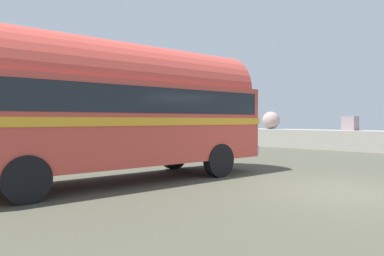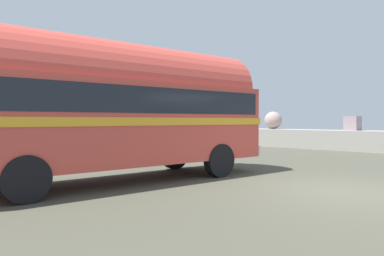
# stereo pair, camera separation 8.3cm
# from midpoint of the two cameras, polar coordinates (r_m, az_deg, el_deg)

# --- Properties ---
(ground) EXTENTS (32.00, 26.00, 0.02)m
(ground) POSITION_cam_midpoint_polar(r_m,az_deg,el_deg) (9.02, 22.30, -9.37)
(ground) COLOR #464538
(vintage_coach) EXTENTS (3.76, 8.86, 3.70)m
(vintage_coach) POSITION_cam_midpoint_polar(r_m,az_deg,el_deg) (9.66, -11.83, 3.55)
(vintage_coach) COLOR black
(vintage_coach) RESTS_ON ground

